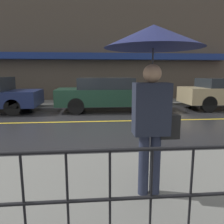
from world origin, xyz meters
name	(u,v)px	position (x,y,z in m)	size (l,w,h in m)	color
ground_plane	(75,122)	(0.00, 0.00, 0.00)	(80.00, 80.00, 0.00)	#262628
sidewalk_near	(48,192)	(0.00, -4.69, 0.07)	(28.00, 2.45, 0.14)	slate
sidewalk_far	(81,103)	(0.00, 4.43, 0.07)	(28.00, 1.92, 0.14)	slate
lane_marking	(75,122)	(0.00, 0.00, 0.00)	(25.20, 0.12, 0.01)	gold
building_storefront	(81,42)	(0.00, 5.51, 3.41)	(28.00, 0.85, 6.91)	#4C4238
railing_foreground	(22,186)	(0.00, -5.66, 0.70)	(12.00, 0.04, 0.89)	black
pedestrian	(153,59)	(1.34, -4.94, 1.84)	(1.15, 1.15, 2.09)	#23283D
car_dark_green	(109,94)	(1.35, 2.24, 0.76)	(4.66, 1.80, 1.47)	#193828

